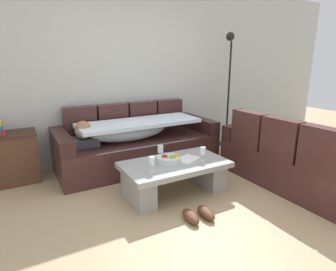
% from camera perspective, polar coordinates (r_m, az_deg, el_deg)
% --- Properties ---
extents(ground_plane, '(14.00, 14.00, 0.00)m').
position_cam_1_polar(ground_plane, '(2.96, 7.97, -15.72)').
color(ground_plane, tan).
extents(back_wall, '(9.00, 0.10, 2.70)m').
position_cam_1_polar(back_wall, '(4.44, -8.77, 12.95)').
color(back_wall, '#BABDB5').
rests_on(back_wall, ground_plane).
extents(couch_along_wall, '(2.27, 0.92, 0.88)m').
position_cam_1_polar(couch_along_wall, '(4.09, -6.67, -1.68)').
color(couch_along_wall, '#422321').
rests_on(couch_along_wall, ground_plane).
extents(couch_near_window, '(0.92, 1.87, 0.88)m').
position_cam_1_polar(couch_near_window, '(3.79, 25.00, -4.37)').
color(couch_near_window, '#422321').
rests_on(couch_near_window, ground_plane).
extents(coffee_table, '(1.20, 0.68, 0.38)m').
position_cam_1_polar(coffee_table, '(3.26, 1.34, -7.82)').
color(coffee_table, '#989D98').
rests_on(coffee_table, ground_plane).
extents(fruit_bowl, '(0.28, 0.28, 0.10)m').
position_cam_1_polar(fruit_bowl, '(3.19, 0.23, -4.84)').
color(fruit_bowl, silver).
rests_on(fruit_bowl, coffee_table).
extents(wine_glass_near_left, '(0.07, 0.07, 0.17)m').
position_cam_1_polar(wine_glass_near_left, '(2.91, -3.34, -5.28)').
color(wine_glass_near_left, silver).
rests_on(wine_glass_near_left, coffee_table).
extents(wine_glass_near_right, '(0.07, 0.07, 0.17)m').
position_cam_1_polar(wine_glass_near_right, '(3.24, 7.13, -3.22)').
color(wine_glass_near_right, silver).
rests_on(wine_glass_near_right, coffee_table).
extents(wine_glass_far_back, '(0.07, 0.07, 0.17)m').
position_cam_1_polar(wine_glass_far_back, '(3.28, -1.56, -2.88)').
color(wine_glass_far_back, silver).
rests_on(wine_glass_far_back, coffee_table).
extents(open_magazine, '(0.34, 0.30, 0.01)m').
position_cam_1_polar(open_magazine, '(3.29, 4.05, -4.84)').
color(open_magazine, white).
rests_on(open_magazine, coffee_table).
extents(side_cabinet, '(0.72, 0.44, 0.64)m').
position_cam_1_polar(side_cabinet, '(4.03, -30.04, -4.12)').
color(side_cabinet, '#4F3020').
rests_on(side_cabinet, ground_plane).
extents(floor_lamp, '(0.33, 0.31, 1.95)m').
position_cam_1_polar(floor_lamp, '(5.01, 12.27, 10.34)').
color(floor_lamp, black).
rests_on(floor_lamp, ground_plane).
extents(pair_of_shoes, '(0.32, 0.30, 0.09)m').
position_cam_1_polar(pair_of_shoes, '(2.86, 6.25, -15.76)').
color(pair_of_shoes, '#59331E').
rests_on(pair_of_shoes, ground_plane).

